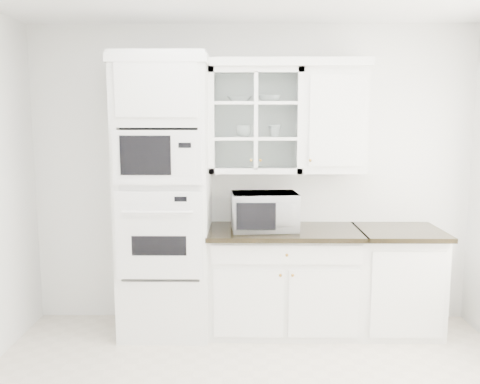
{
  "coord_description": "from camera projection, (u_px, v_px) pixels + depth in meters",
  "views": [
    {
      "loc": [
        -0.06,
        -2.88,
        1.87
      ],
      "look_at": [
        -0.1,
        1.05,
        1.3
      ],
      "focal_mm": 38.0,
      "sensor_mm": 36.0,
      "label": 1
    }
  ],
  "objects": [
    {
      "name": "room_shell",
      "position": [
        254.0,
        133.0,
        3.29
      ],
      "size": [
        4.0,
        3.5,
        2.7
      ],
      "color": "white",
      "rests_on": "ground"
    },
    {
      "name": "oven_column",
      "position": [
        165.0,
        197.0,
        4.36
      ],
      "size": [
        0.76,
        0.68,
        2.4
      ],
      "color": "white",
      "rests_on": "ground"
    },
    {
      "name": "base_cabinet_run",
      "position": [
        283.0,
        279.0,
        4.48
      ],
      "size": [
        1.32,
        0.67,
        0.92
      ],
      "color": "white",
      "rests_on": "ground"
    },
    {
      "name": "extra_base_cabinet",
      "position": [
        397.0,
        280.0,
        4.48
      ],
      "size": [
        0.72,
        0.67,
        0.92
      ],
      "color": "white",
      "rests_on": "ground"
    },
    {
      "name": "upper_cabinet_glass",
      "position": [
        255.0,
        121.0,
        4.42
      ],
      "size": [
        0.8,
        0.33,
        0.9
      ],
      "color": "white",
      "rests_on": "room_shell"
    },
    {
      "name": "upper_cabinet_solid",
      "position": [
        333.0,
        121.0,
        4.42
      ],
      "size": [
        0.55,
        0.33,
        0.9
      ],
      "primitive_type": "cube",
      "color": "white",
      "rests_on": "room_shell"
    },
    {
      "name": "crown_molding",
      "position": [
        243.0,
        64.0,
        4.33
      ],
      "size": [
        2.14,
        0.38,
        0.07
      ],
      "primitive_type": "cube",
      "color": "white",
      "rests_on": "room_shell"
    },
    {
      "name": "countertop_microwave",
      "position": [
        264.0,
        211.0,
        4.37
      ],
      "size": [
        0.59,
        0.51,
        0.32
      ],
      "primitive_type": "imported",
      "rotation": [
        0.0,
        0.0,
        3.23
      ],
      "color": "white",
      "rests_on": "base_cabinet_run"
    },
    {
      "name": "bowl_a",
      "position": [
        239.0,
        99.0,
        4.41
      ],
      "size": [
        0.22,
        0.22,
        0.05
      ],
      "primitive_type": "imported",
      "rotation": [
        0.0,
        0.0,
        0.04
      ],
      "color": "white",
      "rests_on": "upper_cabinet_glass"
    },
    {
      "name": "bowl_b",
      "position": [
        270.0,
        99.0,
        4.4
      ],
      "size": [
        0.24,
        0.24,
        0.06
      ],
      "primitive_type": "imported",
      "rotation": [
        0.0,
        0.0,
        0.29
      ],
      "color": "white",
      "rests_on": "upper_cabinet_glass"
    },
    {
      "name": "cup_a",
      "position": [
        244.0,
        131.0,
        4.42
      ],
      "size": [
        0.14,
        0.14,
        0.1
      ],
      "primitive_type": "imported",
      "rotation": [
        0.0,
        0.0,
        0.05
      ],
      "color": "white",
      "rests_on": "upper_cabinet_glass"
    },
    {
      "name": "cup_b",
      "position": [
        275.0,
        131.0,
        4.43
      ],
      "size": [
        0.14,
        0.14,
        0.11
      ],
      "primitive_type": "imported",
      "rotation": [
        0.0,
        0.0,
        0.22
      ],
      "color": "white",
      "rests_on": "upper_cabinet_glass"
    }
  ]
}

